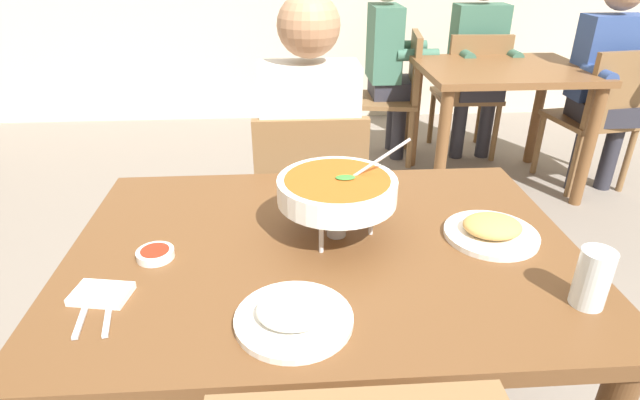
% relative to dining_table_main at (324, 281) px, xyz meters
% --- Properties ---
extents(dining_table_main, '(1.27, 0.90, 0.77)m').
position_rel_dining_table_main_xyz_m(dining_table_main, '(0.00, 0.00, 0.00)').
color(dining_table_main, brown).
rests_on(dining_table_main, ground_plane).
extents(chair_diner_main, '(0.44, 0.44, 0.90)m').
position_rel_dining_table_main_xyz_m(chair_diner_main, '(-0.00, 0.74, -0.15)').
color(chair_diner_main, brown).
rests_on(chair_diner_main, ground_plane).
extents(diner_main, '(0.40, 0.45, 1.31)m').
position_rel_dining_table_main_xyz_m(diner_main, '(0.00, 0.77, 0.08)').
color(diner_main, '#2D2D38').
rests_on(diner_main, ground_plane).
extents(curry_bowl, '(0.33, 0.30, 0.26)m').
position_rel_dining_table_main_xyz_m(curry_bowl, '(0.04, 0.05, 0.24)').
color(curry_bowl, silver).
rests_on(curry_bowl, dining_table_main).
extents(rice_plate, '(0.24, 0.24, 0.06)m').
position_rel_dining_table_main_xyz_m(rice_plate, '(-0.08, -0.29, 0.13)').
color(rice_plate, white).
rests_on(rice_plate, dining_table_main).
extents(appetizer_plate, '(0.24, 0.24, 0.06)m').
position_rel_dining_table_main_xyz_m(appetizer_plate, '(0.43, 0.01, 0.13)').
color(appetizer_plate, white).
rests_on(appetizer_plate, dining_table_main).
extents(sauce_dish, '(0.09, 0.09, 0.02)m').
position_rel_dining_table_main_xyz_m(sauce_dish, '(-0.41, -0.03, 0.12)').
color(sauce_dish, white).
rests_on(sauce_dish, dining_table_main).
extents(napkin_folded, '(0.13, 0.10, 0.02)m').
position_rel_dining_table_main_xyz_m(napkin_folded, '(-0.49, -0.18, 0.12)').
color(napkin_folded, white).
rests_on(napkin_folded, dining_table_main).
extents(fork_utensil, '(0.03, 0.17, 0.01)m').
position_rel_dining_table_main_xyz_m(fork_utensil, '(-0.51, -0.23, 0.12)').
color(fork_utensil, silver).
rests_on(fork_utensil, dining_table_main).
extents(spoon_utensil, '(0.05, 0.17, 0.01)m').
position_rel_dining_table_main_xyz_m(spoon_utensil, '(-0.46, -0.23, 0.12)').
color(spoon_utensil, silver).
rests_on(spoon_utensil, dining_table_main).
extents(drink_glass, '(0.07, 0.07, 0.13)m').
position_rel_dining_table_main_xyz_m(drink_glass, '(0.54, -0.27, 0.17)').
color(drink_glass, silver).
rests_on(drink_glass, dining_table_main).
extents(dining_table_far, '(1.00, 0.80, 0.77)m').
position_rel_dining_table_main_xyz_m(dining_table_far, '(1.24, 1.95, -0.03)').
color(dining_table_far, brown).
rests_on(dining_table_far, ground_plane).
extents(chair_bg_left, '(0.50, 0.50, 0.90)m').
position_rel_dining_table_main_xyz_m(chair_bg_left, '(1.86, 1.84, -0.15)').
color(chair_bg_left, brown).
rests_on(chair_bg_left, ground_plane).
extents(chair_bg_middle, '(0.50, 0.50, 0.90)m').
position_rel_dining_table_main_xyz_m(chair_bg_middle, '(0.71, 2.44, -0.15)').
color(chair_bg_middle, brown).
rests_on(chair_bg_middle, ground_plane).
extents(chair_bg_right, '(0.46, 0.46, 0.90)m').
position_rel_dining_table_main_xyz_m(chair_bg_right, '(1.23, 2.44, -0.15)').
color(chair_bg_right, brown).
rests_on(chair_bg_right, ground_plane).
extents(patron_bg_left, '(0.40, 0.45, 1.31)m').
position_rel_dining_table_main_xyz_m(patron_bg_left, '(1.88, 1.90, 0.08)').
color(patron_bg_left, '#2D2D38').
rests_on(patron_bg_left, ground_plane).
extents(patron_bg_middle, '(0.45, 0.40, 1.31)m').
position_rel_dining_table_main_xyz_m(patron_bg_middle, '(0.65, 2.52, 0.08)').
color(patron_bg_middle, '#2D2D38').
rests_on(patron_bg_middle, ground_plane).
extents(patron_bg_right, '(0.40, 0.45, 1.31)m').
position_rel_dining_table_main_xyz_m(patron_bg_right, '(1.28, 2.50, 0.08)').
color(patron_bg_right, '#2D2D38').
rests_on(patron_bg_right, ground_plane).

